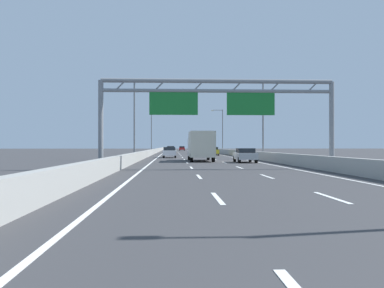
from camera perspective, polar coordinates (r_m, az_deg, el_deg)
name	(u,v)px	position (r m, az deg, el deg)	size (l,w,h in m)	color
ground_plane	(186,152)	(100.51, -0.87, -1.15)	(260.00, 260.00, 0.00)	#38383A
lane_dash_left_1	(217,198)	(13.12, 3.49, -7.38)	(0.16, 3.00, 0.01)	white
lane_dash_left_2	(199,177)	(22.05, 0.96, -4.47)	(0.16, 3.00, 0.01)	white
lane_dash_left_3	(191,168)	(31.02, -0.10, -3.24)	(0.16, 3.00, 0.01)	white
lane_dash_left_4	(187,163)	(40.00, -0.68, -2.56)	(0.16, 3.00, 0.01)	white
lane_dash_left_5	(184,160)	(48.99, -1.05, -2.13)	(0.16, 3.00, 0.01)	white
lane_dash_left_6	(182,157)	(57.98, -1.31, -1.83)	(0.16, 3.00, 0.01)	white
lane_dash_left_7	(181,156)	(66.98, -1.49, -1.62)	(0.16, 3.00, 0.01)	white
lane_dash_left_8	(180,155)	(75.97, -1.64, -1.45)	(0.16, 3.00, 0.01)	white
lane_dash_left_9	(179,154)	(84.97, -1.75, -1.32)	(0.16, 3.00, 0.01)	white
lane_dash_left_10	(179,153)	(93.97, -1.84, -1.22)	(0.16, 3.00, 0.01)	white
lane_dash_left_11	(178,152)	(102.97, -1.91, -1.13)	(0.16, 3.00, 0.01)	white
lane_dash_left_12	(178,152)	(111.96, -1.98, -1.06)	(0.16, 3.00, 0.01)	white
lane_dash_left_13	(177,151)	(120.96, -2.03, -0.99)	(0.16, 3.00, 0.01)	white
lane_dash_left_14	(177,151)	(129.96, -2.08, -0.94)	(0.16, 3.00, 0.01)	white
lane_dash_left_15	(177,151)	(138.96, -2.12, -0.89)	(0.16, 3.00, 0.01)	white
lane_dash_left_16	(176,150)	(147.96, -2.15, -0.85)	(0.16, 3.00, 0.01)	white
lane_dash_left_17	(176,150)	(156.96, -2.18, -0.82)	(0.16, 3.00, 0.01)	white
lane_dash_right_1	(331,198)	(13.97, 18.44, -6.93)	(0.16, 3.00, 0.01)	white
lane_dash_right_2	(267,176)	(22.57, 10.15, -4.37)	(0.16, 3.00, 0.01)	white
lane_dash_right_3	(240,168)	(31.39, 6.49, -3.20)	(0.16, 3.00, 0.01)	white
lane_dash_right_4	(224,163)	(40.29, 4.44, -2.54)	(0.16, 3.00, 0.01)	white
lane_dash_right_5	(215,160)	(49.23, 3.14, -2.12)	(0.16, 3.00, 0.01)	white
lane_dash_right_6	(208,157)	(58.18, 2.24, -1.83)	(0.16, 3.00, 0.01)	white
lane_dash_right_7	(204,156)	(67.15, 1.58, -1.61)	(0.16, 3.00, 0.01)	white
lane_dash_right_8	(200,155)	(76.13, 1.08, -1.45)	(0.16, 3.00, 0.01)	white
lane_dash_right_9	(197,154)	(85.11, 0.68, -1.32)	(0.16, 3.00, 0.01)	white
lane_dash_right_10	(195,153)	(94.09, 0.35, -1.21)	(0.16, 3.00, 0.01)	white
lane_dash_right_11	(193,152)	(103.08, 0.09, -1.13)	(0.16, 3.00, 0.01)	white
lane_dash_right_12	(191,152)	(112.07, -0.13, -1.05)	(0.16, 3.00, 0.01)	white
lane_dash_right_13	(190,151)	(121.06, -0.33, -0.99)	(0.16, 3.00, 0.01)	white
lane_dash_right_14	(188,151)	(130.05, -0.49, -0.94)	(0.16, 3.00, 0.01)	white
lane_dash_right_15	(187,151)	(139.04, -0.63, -0.89)	(0.16, 3.00, 0.01)	white
lane_dash_right_16	(186,150)	(148.04, -0.76, -0.85)	(0.16, 3.00, 0.01)	white
lane_dash_right_17	(186,150)	(157.03, -0.87, -0.82)	(0.16, 3.00, 0.01)	white
edge_line_left	(163,153)	(88.48, -4.02, -1.28)	(0.16, 176.00, 0.01)	white
edge_line_right	(212,153)	(88.86, 2.77, -1.27)	(0.16, 176.00, 0.01)	white
barrier_left	(158,150)	(110.51, -4.61, -0.82)	(0.45, 220.00, 0.95)	#9E9E99
barrier_right	(210,150)	(110.91, 2.53, -0.82)	(0.45, 220.00, 0.95)	#9E9E99
sign_gantry	(217,100)	(29.70, 3.36, 5.94)	(16.73, 0.36, 6.36)	gray
streetlamp_left_mid	(136,114)	(50.12, -7.59, 4.08)	(2.58, 0.28, 9.50)	slate
streetlamp_right_mid	(261,114)	(51.06, 9.40, 4.00)	(2.58, 0.28, 9.50)	slate
streetlamp_left_far	(153,128)	(90.51, -5.40, 2.16)	(2.58, 0.28, 9.50)	slate
streetlamp_right_far	(222,128)	(91.03, 4.04, 2.15)	(2.58, 0.28, 9.50)	slate
yellow_car	(212,151)	(69.27, 2.77, -0.97)	(1.89, 4.55, 1.41)	yellow
silver_car	(245,155)	(40.90, 7.23, -1.51)	(1.80, 4.11, 1.38)	#A8ADB2
red_car	(182,148)	(135.50, -1.39, -0.59)	(1.83, 4.52, 1.43)	red
orange_car	(171,149)	(103.30, -2.91, -0.70)	(1.86, 4.11, 1.52)	orange
black_car	(171,150)	(82.68, -2.92, -0.83)	(1.71, 4.11, 1.46)	black
blue_car	(195,149)	(124.24, 0.40, -0.63)	(1.72, 4.26, 1.43)	#2347AD
white_car	(169,152)	(56.63, -3.09, -1.12)	(1.78, 4.17, 1.44)	silver
box_truck	(201,145)	(44.19, 1.20, -0.17)	(2.45, 8.22, 3.08)	silver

